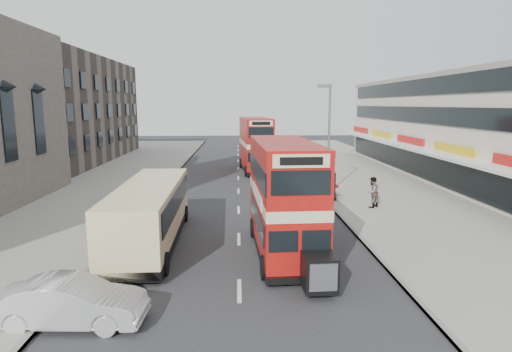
% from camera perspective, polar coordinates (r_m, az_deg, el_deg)
% --- Properties ---
extents(ground, '(160.00, 160.00, 0.00)m').
position_cam_1_polar(ground, '(14.24, -2.23, -18.52)').
color(ground, '#28282B').
rests_on(ground, ground).
extents(road_surface, '(12.00, 90.00, 0.01)m').
position_cam_1_polar(road_surface, '(33.25, -2.38, -2.03)').
color(road_surface, '#28282B').
rests_on(road_surface, ground).
extents(pavement_right, '(12.00, 90.00, 0.15)m').
position_cam_1_polar(pavement_right, '(35.34, 17.48, -1.66)').
color(pavement_right, gray).
rests_on(pavement_right, ground).
extents(pavement_left, '(12.00, 90.00, 0.15)m').
position_cam_1_polar(pavement_left, '(35.33, -22.25, -1.94)').
color(pavement_left, gray).
rests_on(pavement_left, ground).
extents(kerb_left, '(0.20, 90.00, 0.16)m').
position_cam_1_polar(kerb_left, '(33.79, -12.79, -1.96)').
color(kerb_left, gray).
rests_on(kerb_left, ground).
extents(kerb_right, '(0.20, 90.00, 0.16)m').
position_cam_1_polar(kerb_right, '(33.79, 8.03, -1.81)').
color(kerb_right, gray).
rests_on(kerb_right, ground).
extents(brick_terrace, '(14.00, 28.00, 12.00)m').
position_cam_1_polar(brick_terrace, '(55.14, -26.21, 7.90)').
color(brick_terrace, '#66594C').
rests_on(brick_terrace, ground).
extents(commercial_row, '(9.90, 46.20, 9.30)m').
position_cam_1_polar(commercial_row, '(39.96, 27.67, 5.63)').
color(commercial_row, beige).
rests_on(commercial_row, ground).
extents(street_lamp, '(1.00, 0.20, 8.12)m').
position_cam_1_polar(street_lamp, '(31.31, 9.65, 5.95)').
color(street_lamp, slate).
rests_on(street_lamp, ground).
extents(bus_main, '(2.81, 9.00, 4.93)m').
position_cam_1_polar(bus_main, '(18.99, 3.83, -2.92)').
color(bus_main, black).
rests_on(bus_main, ground).
extents(bus_second, '(3.28, 9.50, 5.19)m').
position_cam_1_polar(bus_second, '(42.66, -0.03, 4.27)').
color(bus_second, black).
rests_on(bus_second, ground).
extents(coach, '(2.85, 10.32, 2.72)m').
position_cam_1_polar(coach, '(21.12, -14.06, -4.67)').
color(coach, black).
rests_on(coach, ground).
extents(car_left_front, '(4.57, 1.82, 1.48)m').
position_cam_1_polar(car_left_front, '(14.66, -23.55, -15.28)').
color(car_left_front, beige).
rests_on(car_left_front, ground).
extents(car_right_a, '(4.57, 2.28, 1.27)m').
position_cam_1_polar(car_right_a, '(29.65, 6.53, -2.27)').
color(car_right_a, maroon).
rests_on(car_right_a, ground).
extents(car_right_b, '(3.95, 2.04, 1.07)m').
position_cam_1_polar(car_right_b, '(33.06, 5.93, -1.21)').
color(car_right_b, orange).
rests_on(car_right_b, ground).
extents(car_right_c, '(3.56, 1.48, 1.21)m').
position_cam_1_polar(car_right_c, '(43.72, 3.48, 1.57)').
color(car_right_c, '#5AA3B5').
rests_on(car_right_c, ground).
extents(pedestrian_near, '(0.89, 0.85, 2.01)m').
position_cam_1_polar(pedestrian_near, '(28.22, 15.35, -2.09)').
color(pedestrian_near, gray).
rests_on(pedestrian_near, pavement_right).
extents(pedestrian_far, '(1.11, 0.64, 1.77)m').
position_cam_1_polar(pedestrian_far, '(42.49, 8.74, 1.83)').
color(pedestrian_far, gray).
rests_on(pedestrian_far, pavement_right).
extents(cyclist, '(0.71, 1.87, 2.26)m').
position_cam_1_polar(cyclist, '(32.23, 6.28, -1.07)').
color(cyclist, gray).
rests_on(cyclist, ground).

